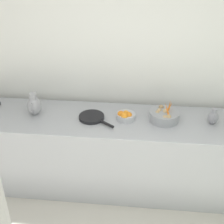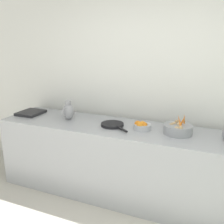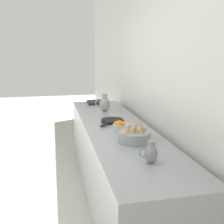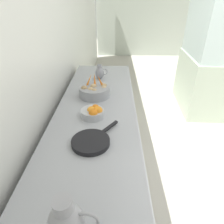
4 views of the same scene
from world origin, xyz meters
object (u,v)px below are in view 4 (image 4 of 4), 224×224
object	(u,v)px
orange_bowl	(93,112)
skillet_on_counter	(91,141)
metal_pitcher_short	(100,72)
vegetable_colander	(95,91)
metal_pitcher_tall	(67,222)

from	to	relation	value
orange_bowl	skillet_on_counter	size ratio (longest dim) A/B	0.50
orange_bowl	metal_pitcher_short	xyz separation A→B (m)	(-0.01, 0.91, 0.04)
vegetable_colander	skillet_on_counter	bearing A→B (deg)	-86.58
metal_pitcher_tall	metal_pitcher_short	size ratio (longest dim) A/B	1.42
orange_bowl	metal_pitcher_tall	xyz separation A→B (m)	(-0.01, -0.99, 0.07)
metal_pitcher_tall	metal_pitcher_short	world-z (taller)	metal_pitcher_tall
skillet_on_counter	vegetable_colander	bearing A→B (deg)	93.42
vegetable_colander	metal_pitcher_short	bearing A→B (deg)	87.67
orange_bowl	metal_pitcher_tall	distance (m)	1.00
skillet_on_counter	metal_pitcher_tall	bearing A→B (deg)	-92.36
orange_bowl	metal_pitcher_tall	bearing A→B (deg)	-90.48
vegetable_colander	metal_pitcher_tall	xyz separation A→B (m)	(0.02, -1.40, 0.06)
vegetable_colander	orange_bowl	bearing A→B (deg)	-86.09
metal_pitcher_tall	skillet_on_counter	bearing A→B (deg)	87.64
metal_pitcher_tall	skillet_on_counter	size ratio (longest dim) A/B	0.64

